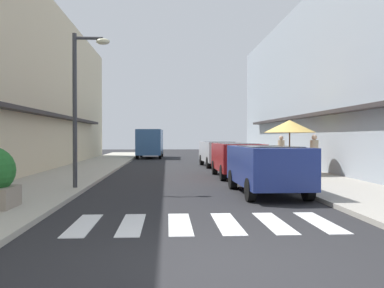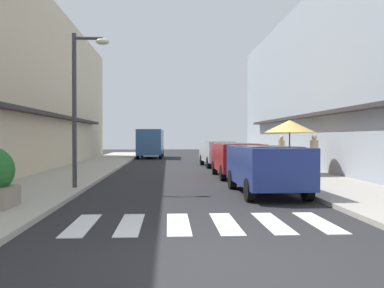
# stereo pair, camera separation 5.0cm
# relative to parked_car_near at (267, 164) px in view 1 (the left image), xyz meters

# --- Properties ---
(ground_plane) EXTENTS (80.08, 80.08, 0.00)m
(ground_plane) POSITION_rel_parked_car_near_xyz_m (-2.28, 7.53, -0.92)
(ground_plane) COLOR #232326
(sidewalk_left) EXTENTS (3.20, 50.96, 0.12)m
(sidewalk_left) POSITION_rel_parked_car_near_xyz_m (-7.21, 7.53, -0.86)
(sidewalk_left) COLOR #ADA899
(sidewalk_left) RESTS_ON ground_plane
(sidewalk_right) EXTENTS (3.20, 50.96, 0.12)m
(sidewalk_right) POSITION_rel_parked_car_near_xyz_m (2.65, 7.53, -0.86)
(sidewalk_right) COLOR #9E998E
(sidewalk_right) RESTS_ON ground_plane
(building_row_right) EXTENTS (5.50, 34.76, 9.10)m
(building_row_right) POSITION_rel_parked_car_near_xyz_m (6.74, 8.35, 3.63)
(building_row_right) COLOR #939EA8
(building_row_right) RESTS_ON ground_plane
(crosswalk) EXTENTS (5.20, 2.20, 0.01)m
(crosswalk) POSITION_rel_parked_car_near_xyz_m (-2.28, -4.21, -0.92)
(crosswalk) COLOR silver
(crosswalk) RESTS_ON ground_plane
(parked_car_near) EXTENTS (1.86, 4.27, 1.47)m
(parked_car_near) POSITION_rel_parked_car_near_xyz_m (0.00, 0.00, 0.00)
(parked_car_near) COLOR navy
(parked_car_near) RESTS_ON ground_plane
(parked_car_mid) EXTENTS (1.82, 4.43, 1.47)m
(parked_car_mid) POSITION_rel_parked_car_near_xyz_m (-0.00, 5.50, 0.00)
(parked_car_mid) COLOR maroon
(parked_car_mid) RESTS_ON ground_plane
(parked_car_far) EXTENTS (1.98, 4.47, 1.47)m
(parked_car_far) POSITION_rel_parked_car_near_xyz_m (0.00, 12.15, 0.00)
(parked_car_far) COLOR silver
(parked_car_far) RESTS_ON ground_plane
(delivery_van) EXTENTS (2.12, 5.45, 2.37)m
(delivery_van) POSITION_rel_parked_car_near_xyz_m (-4.41, 22.76, 0.48)
(delivery_van) COLOR #33598C
(delivery_van) RESTS_ON ground_plane
(street_lamp) EXTENTS (1.19, 0.28, 4.93)m
(street_lamp) POSITION_rel_parked_car_near_xyz_m (-5.76, 1.17, 2.24)
(street_lamp) COLOR #38383D
(street_lamp) RESTS_ON sidewalk_left
(cafe_umbrella) EXTENTS (2.25, 2.25, 2.37)m
(cafe_umbrella) POSITION_rel_parked_car_near_xyz_m (2.38, 5.79, 1.28)
(cafe_umbrella) COLOR #262626
(cafe_umbrella) RESTS_ON sidewalk_right
(pedestrian_walking_near) EXTENTS (0.34, 0.34, 1.72)m
(pedestrian_walking_near) POSITION_rel_parked_car_near_xyz_m (3.17, 4.88, 0.10)
(pedestrian_walking_near) COLOR #282B33
(pedestrian_walking_near) RESTS_ON sidewalk_right
(pedestrian_walking_far) EXTENTS (0.34, 0.34, 1.69)m
(pedestrian_walking_far) POSITION_rel_parked_car_near_xyz_m (2.78, 8.63, 0.09)
(pedestrian_walking_far) COLOR #282B33
(pedestrian_walking_far) RESTS_ON sidewalk_right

